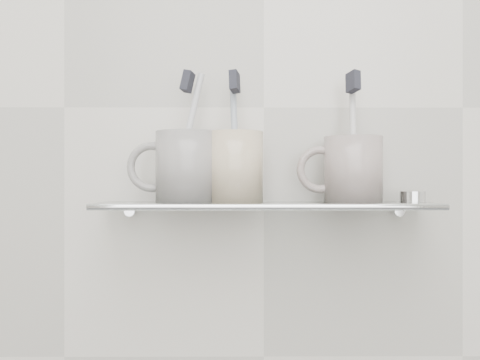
{
  "coord_description": "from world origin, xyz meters",
  "views": [
    {
      "loc": [
        -0.04,
        0.24,
        1.13
      ],
      "look_at": [
        -0.04,
        1.04,
        1.13
      ],
      "focal_mm": 40.0,
      "sensor_mm": 36.0,
      "label": 1
    }
  ],
  "objects_px": {
    "mug_right": "(353,170)",
    "mug_center": "(235,167)",
    "mug_left": "(187,167)",
    "shelf_glass": "(266,205)"
  },
  "relations": [
    {
      "from": "mug_right",
      "to": "mug_center",
      "type": "bearing_deg",
      "value": -160.17
    },
    {
      "from": "mug_center",
      "to": "mug_right",
      "type": "distance_m",
      "value": 0.18
    },
    {
      "from": "shelf_glass",
      "to": "mug_center",
      "type": "relative_size",
      "value": 4.73
    },
    {
      "from": "mug_left",
      "to": "mug_center",
      "type": "relative_size",
      "value": 1.0
    },
    {
      "from": "mug_left",
      "to": "mug_center",
      "type": "xyz_separation_m",
      "value": [
        0.07,
        0.0,
        -0.0
      ]
    },
    {
      "from": "shelf_glass",
      "to": "mug_center",
      "type": "height_order",
      "value": "mug_center"
    },
    {
      "from": "mug_center",
      "to": "mug_right",
      "type": "relative_size",
      "value": 1.08
    },
    {
      "from": "shelf_glass",
      "to": "mug_right",
      "type": "height_order",
      "value": "mug_right"
    },
    {
      "from": "shelf_glass",
      "to": "mug_left",
      "type": "relative_size",
      "value": 4.72
    },
    {
      "from": "mug_left",
      "to": "mug_right",
      "type": "bearing_deg",
      "value": -5.11
    }
  ]
}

